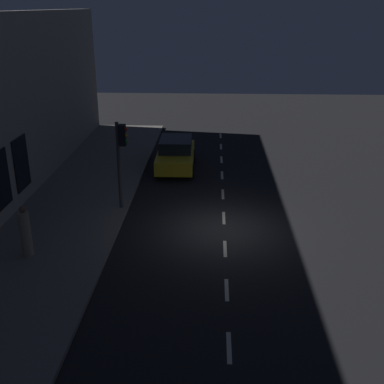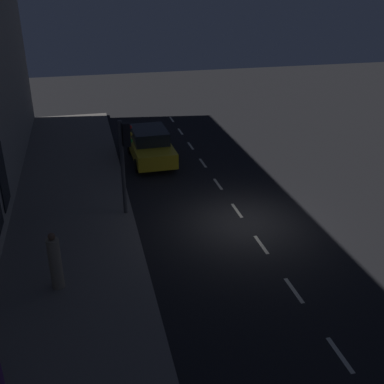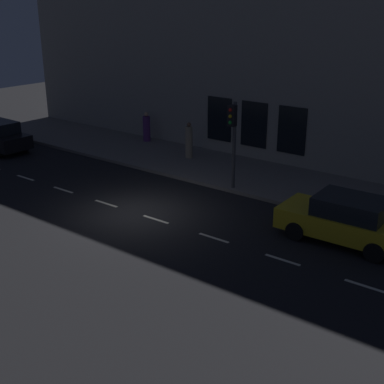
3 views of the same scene
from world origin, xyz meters
TOP-DOWN VIEW (x-y plane):
  - ground_plane at (0.00, 0.00)m, footprint 60.00×60.00m
  - sidewalk at (6.25, 0.00)m, footprint 4.50×32.00m
  - lane_centre_line at (0.00, -1.00)m, footprint 0.12×27.20m
  - traffic_light at (4.15, -1.58)m, footprint 0.49×0.32m
  - parked_car_1 at (2.42, -7.18)m, footprint 2.01×4.29m
  - pedestrian_1 at (6.66, 2.60)m, footprint 0.44×0.44m

SIDE VIEW (x-z plane):
  - ground_plane at x=0.00m, z-range 0.00..0.00m
  - lane_centre_line at x=0.00m, z-range 0.00..0.01m
  - sidewalk at x=6.25m, z-range 0.00..0.15m
  - parked_car_1 at x=2.42m, z-range 0.00..1.58m
  - pedestrian_1 at x=6.66m, z-range 0.08..1.87m
  - traffic_light at x=4.15m, z-range 0.80..4.41m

